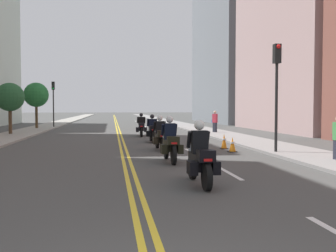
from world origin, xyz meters
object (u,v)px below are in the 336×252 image
traffic_cone_1 (224,141)px  pedestrian_0 (215,122)px  motorcycle_3 (152,131)px  motorcycle_2 (160,136)px  street_tree_1 (10,97)px  motorcycle_4 (141,127)px  traffic_light_near (277,78)px  traffic_light_far (53,96)px  motorcycle_1 (170,143)px  motorcycle_0 (200,159)px  street_tree_0 (36,95)px  traffic_cone_0 (232,145)px

traffic_cone_1 → pedestrian_0: (2.47, 10.96, 0.55)m
motorcycle_3 → motorcycle_2: bearing=-90.4°
traffic_cone_1 → street_tree_1: size_ratio=0.19×
motorcycle_3 → traffic_cone_1: bearing=-53.4°
motorcycle_4 → traffic_light_near: 12.72m
motorcycle_3 → traffic_light_near: (4.56, -6.76, 2.57)m
traffic_cone_1 → traffic_light_far: size_ratio=0.16×
motorcycle_1 → motorcycle_2: size_ratio=1.06×
motorcycle_2 → traffic_light_far: 23.84m
motorcycle_4 → street_tree_1: bearing=168.5°
motorcycle_0 → street_tree_0: street_tree_0 is taller
traffic_light_far → street_tree_0: bearing=-114.5°
motorcycle_2 → pedestrian_0: size_ratio=1.25×
motorcycle_1 → traffic_light_near: traffic_light_near is taller
traffic_light_far → street_tree_1: traffic_light_far is taller
motorcycle_4 → traffic_light_near: bearing=-64.5°
pedestrian_0 → street_tree_0: bearing=25.2°
motorcycle_2 → street_tree_1: 15.01m
motorcycle_0 → street_tree_1: bearing=114.8°
motorcycle_1 → motorcycle_4: (-0.07, 13.19, -0.03)m
motorcycle_0 → motorcycle_2: (0.02, 8.41, -0.01)m
pedestrian_0 → street_tree_0: (-14.78, 8.57, 2.27)m
motorcycle_4 → traffic_cone_1: bearing=-66.9°
motorcycle_1 → motorcycle_3: size_ratio=1.05×
motorcycle_2 → street_tree_1: bearing=127.9°
motorcycle_0 → motorcycle_3: (0.10, 12.82, -0.01)m
traffic_cone_0 → pedestrian_0: size_ratio=0.38×
motorcycle_3 → traffic_light_near: bearing=-55.3°
traffic_cone_1 → motorcycle_1: bearing=-127.4°
motorcycle_2 → traffic_cone_1: 3.15m
motorcycle_1 → traffic_light_far: bearing=105.4°
motorcycle_0 → pedestrian_0: bearing=73.3°
motorcycle_1 → street_tree_0: (-9.05, 23.80, 2.50)m
motorcycle_1 → motorcycle_2: 4.07m
motorcycle_3 → traffic_cone_1: motorcycle_3 is taller
motorcycle_3 → street_tree_0: bearing=121.8°
traffic_cone_0 → traffic_light_near: (1.54, -1.15, 2.89)m
traffic_light_near → motorcycle_3: bearing=124.0°
traffic_cone_0 → traffic_cone_1: size_ratio=0.92×
motorcycle_0 → traffic_cone_0: motorcycle_0 is taller
traffic_light_near → traffic_light_far: 27.71m
traffic_cone_0 → motorcycle_4: bearing=107.8°
traffic_cone_1 → street_tree_1: street_tree_1 is taller
motorcycle_3 → pedestrian_0: 8.72m
motorcycle_2 → motorcycle_1: bearing=-93.6°
street_tree_0 → traffic_light_near: bearing=-57.9°
traffic_cone_1 → motorcycle_3: bearing=125.9°
motorcycle_2 → traffic_light_far: traffic_light_far is taller
traffic_cone_0 → traffic_cone_1: 1.41m
traffic_light_far → street_tree_1: 10.97m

